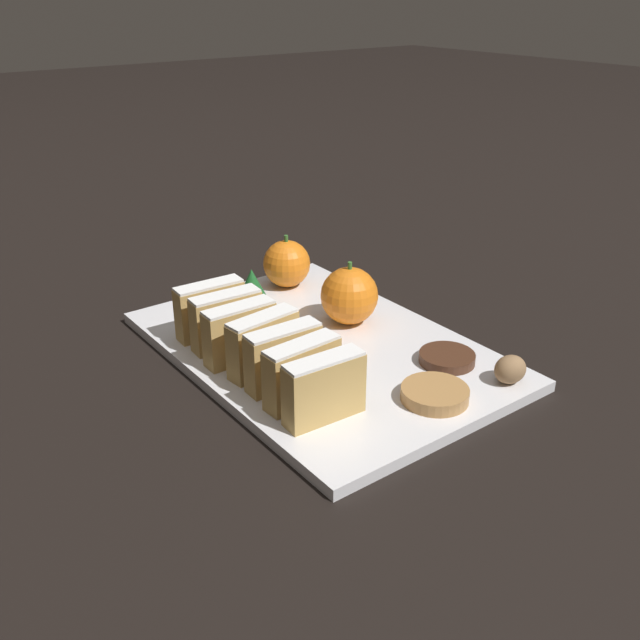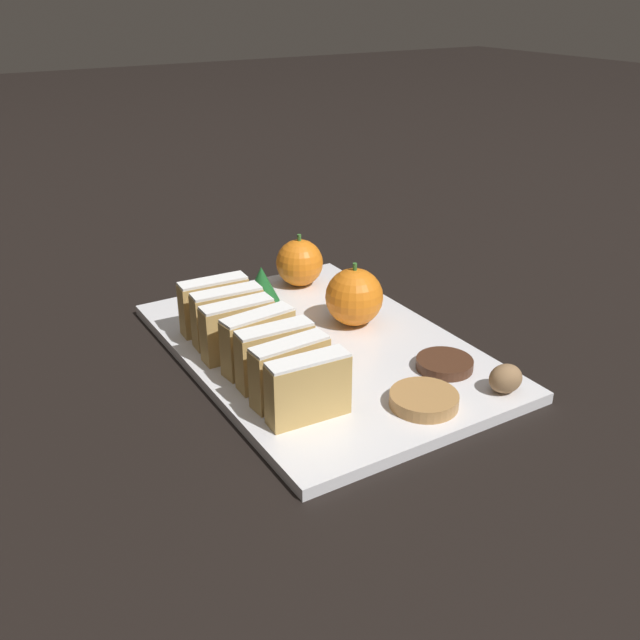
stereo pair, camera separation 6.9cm
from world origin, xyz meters
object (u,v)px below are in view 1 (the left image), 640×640
orange_near (349,296)px  chocolate_cookie (447,358)px  orange_far (287,264)px  walnut (510,369)px

orange_near → chocolate_cookie: 0.14m
orange_near → orange_far: bearing=88.1°
orange_far → walnut: 0.34m
orange_near → chocolate_cookie: orange_near is taller
orange_far → orange_near: bearing=-91.9°
orange_far → chocolate_cookie: orange_far is taller
orange_far → chocolate_cookie: (0.02, -0.27, -0.03)m
orange_far → walnut: size_ratio=1.99×
chocolate_cookie → walnut: bearing=-72.7°
walnut → chocolate_cookie: (-0.02, 0.07, -0.01)m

